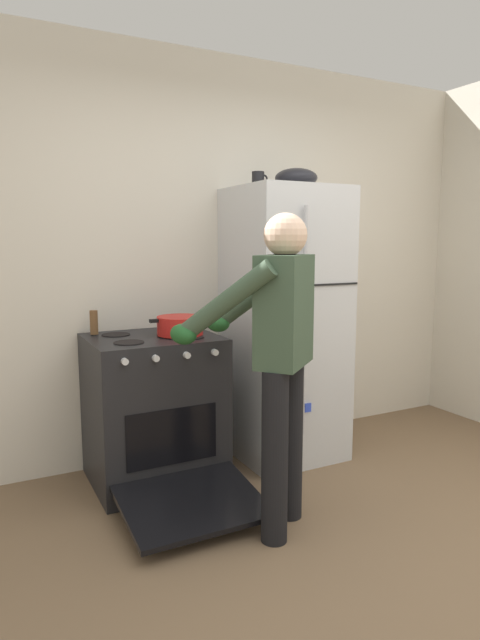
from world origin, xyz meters
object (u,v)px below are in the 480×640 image
stove_range (155,411)px  person_cook (276,344)px  refrigerator (284,324)px  pepper_mill (94,322)px  red_pot (180,325)px  mixing_bowl (296,178)px  coffee_mug (258,179)px

stove_range → person_cook: person_cook is taller
refrigerator → person_cook: bearing=-124.2°
person_cook → pepper_mill: 1.23m
red_pot → mixing_bowl: (0.85, 0.05, 0.92)m
refrigerator → pepper_mill: 1.25m
person_cook → refrigerator: bearing=55.8°
stove_range → red_pot: red_pot is taller
coffee_mug → pepper_mill: coffee_mug is taller
coffee_mug → mixing_bowl: mixing_bowl is taller
person_cook → mixing_bowl: (0.64, 0.83, 0.92)m
coffee_mug → mixing_bowl: (0.26, -0.05, 0.02)m
stove_range → pepper_mill: size_ratio=8.31×
red_pot → coffee_mug: 1.08m
refrigerator → mixing_bowl: 0.97m
coffee_mug → mixing_bowl: bearing=-11.0°
refrigerator → coffee_mug: size_ratio=16.20×
stove_range → mixing_bowl: mixing_bowl is taller
person_cook → red_pot: size_ratio=4.22×
refrigerator → stove_range: 1.04m
refrigerator → red_pot: refrigerator is taller
pepper_mill → red_pot: bearing=-28.5°
refrigerator → red_pot: 0.77m
refrigerator → coffee_mug: bearing=164.2°
red_pot → coffee_mug: size_ratio=3.38×
refrigerator → coffee_mug: (-0.18, 0.05, 0.96)m
mixing_bowl → pepper_mill: bearing=171.3°
mixing_bowl → stove_range: bearing=-179.0°
pepper_mill → coffee_mug: bearing=-8.1°
red_pot → stove_range: bearing=168.6°
red_pot → mixing_bowl: size_ratio=1.35×
stove_range → red_pot: (0.16, -0.03, 0.52)m
coffee_mug → pepper_mill: bearing=171.9°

